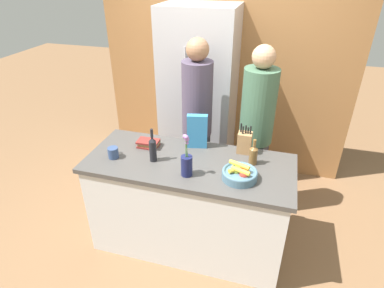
% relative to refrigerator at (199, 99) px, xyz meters
% --- Properties ---
extents(ground_plane, '(14.00, 14.00, 0.00)m').
position_rel_refrigerator_xyz_m(ground_plane, '(0.23, -1.17, -1.01)').
color(ground_plane, brown).
extents(kitchen_island, '(1.76, 0.74, 0.92)m').
position_rel_refrigerator_xyz_m(kitchen_island, '(0.23, -1.17, -0.55)').
color(kitchen_island, silver).
rests_on(kitchen_island, ground_plane).
extents(back_wall_wood, '(2.96, 0.12, 2.60)m').
position_rel_refrigerator_xyz_m(back_wall_wood, '(0.23, 0.36, 0.29)').
color(back_wall_wood, '#9E6B3D').
rests_on(back_wall_wood, ground_plane).
extents(refrigerator, '(0.81, 0.63, 2.02)m').
position_rel_refrigerator_xyz_m(refrigerator, '(0.00, 0.00, 0.00)').
color(refrigerator, '#B7B7BC').
rests_on(refrigerator, ground_plane).
extents(fruit_bowl, '(0.27, 0.27, 0.12)m').
position_rel_refrigerator_xyz_m(fruit_bowl, '(0.67, -1.30, -0.04)').
color(fruit_bowl, slate).
rests_on(fruit_bowl, kitchen_island).
extents(knife_block, '(0.12, 0.10, 0.27)m').
position_rel_refrigerator_xyz_m(knife_block, '(0.65, -0.89, 0.01)').
color(knife_block, '#A87A4C').
rests_on(knife_block, kitchen_island).
extents(flower_vase, '(0.09, 0.09, 0.36)m').
position_rel_refrigerator_xyz_m(flower_vase, '(0.27, -1.36, 0.02)').
color(flower_vase, '#191E4C').
rests_on(flower_vase, kitchen_island).
extents(cereal_box, '(0.19, 0.10, 0.31)m').
position_rel_refrigerator_xyz_m(cereal_box, '(0.23, -0.91, 0.07)').
color(cereal_box, teal).
rests_on(cereal_box, kitchen_island).
extents(coffee_mug, '(0.09, 0.13, 0.10)m').
position_rel_refrigerator_xyz_m(coffee_mug, '(-0.41, -1.29, -0.04)').
color(coffee_mug, '#334770').
rests_on(coffee_mug, kitchen_island).
extents(book_stack, '(0.20, 0.14, 0.06)m').
position_rel_refrigerator_xyz_m(book_stack, '(-0.20, -1.03, -0.06)').
color(book_stack, maroon).
rests_on(book_stack, kitchen_island).
extents(bottle_oil, '(0.06, 0.06, 0.30)m').
position_rel_refrigerator_xyz_m(bottle_oil, '(-0.07, -1.24, 0.03)').
color(bottle_oil, black).
rests_on(bottle_oil, kitchen_island).
extents(bottle_vinegar, '(0.07, 0.07, 0.23)m').
position_rel_refrigerator_xyz_m(bottle_vinegar, '(0.75, -1.06, -0.00)').
color(bottle_vinegar, brown).
rests_on(bottle_vinegar, kitchen_island).
extents(person_at_sink, '(0.30, 0.30, 1.81)m').
position_rel_refrigerator_xyz_m(person_at_sink, '(0.13, -0.56, 0.03)').
color(person_at_sink, '#383842').
rests_on(person_at_sink, ground_plane).
extents(person_in_blue, '(0.32, 0.32, 1.78)m').
position_rel_refrigerator_xyz_m(person_in_blue, '(0.71, -0.54, 0.00)').
color(person_in_blue, '#383842').
rests_on(person_in_blue, ground_plane).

